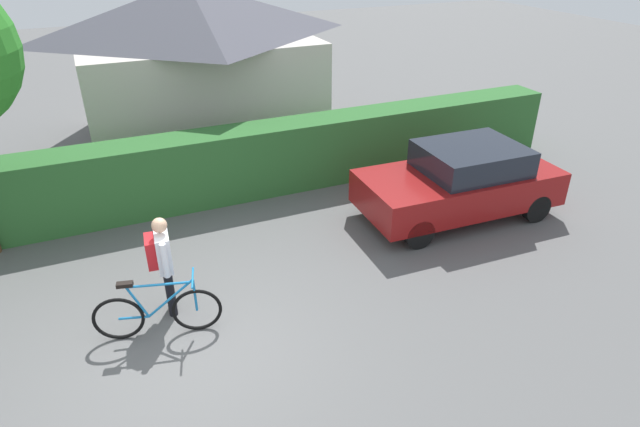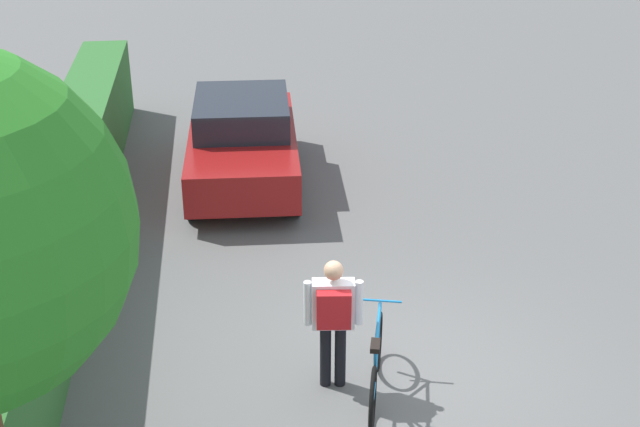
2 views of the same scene
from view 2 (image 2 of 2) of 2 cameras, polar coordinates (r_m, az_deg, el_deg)
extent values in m
plane|color=#5A5A5A|center=(10.66, 6.35, -10.55)|extent=(60.00, 60.00, 0.00)
cube|color=#2D652D|center=(10.31, -19.23, -8.38)|extent=(20.03, 0.90, 1.50)
cube|color=maroon|center=(15.29, -5.04, 4.21)|extent=(4.05, 1.96, 0.68)
cube|color=#1E232D|center=(15.29, -5.12, 6.59)|extent=(2.01, 1.67, 0.51)
cylinder|color=black|center=(16.70, -7.80, 4.78)|extent=(0.59, 0.20, 0.58)
cylinder|color=black|center=(16.68, -2.15, 4.97)|extent=(0.59, 0.20, 0.58)
cylinder|color=black|center=(14.22, -8.30, 0.77)|extent=(0.59, 0.20, 0.58)
cylinder|color=black|center=(14.19, -1.69, 0.99)|extent=(0.59, 0.20, 0.58)
torus|color=black|center=(10.59, 3.84, -8.31)|extent=(0.71, 0.21, 0.72)
torus|color=black|center=(9.71, 3.44, -11.97)|extent=(0.71, 0.21, 0.72)
cylinder|color=#1972B2|center=(10.16, 3.77, -8.17)|extent=(0.69, 0.20, 0.59)
cylinder|color=#1972B2|center=(9.78, 3.60, -9.68)|extent=(0.27, 0.10, 0.58)
cylinder|color=#1972B2|center=(9.90, 3.76, -7.44)|extent=(0.85, 0.23, 0.06)
cylinder|color=#1972B2|center=(9.87, 3.52, -11.27)|extent=(0.42, 0.13, 0.05)
cylinder|color=#1972B2|center=(10.43, 3.89, -7.08)|extent=(0.04, 0.04, 0.54)
cube|color=black|center=(9.51, 3.61, -8.57)|extent=(0.24, 0.15, 0.06)
cylinder|color=#1972B2|center=(10.27, 3.94, -5.68)|extent=(0.14, 0.49, 0.03)
cylinder|color=black|center=(10.25, 0.36, -9.21)|extent=(0.13, 0.13, 0.82)
cylinder|color=black|center=(10.26, 1.32, -9.19)|extent=(0.13, 0.13, 0.82)
cube|color=silver|center=(9.86, 0.87, -5.90)|extent=(0.24, 0.49, 0.58)
sphere|color=tan|center=(9.64, 0.89, -3.73)|extent=(0.22, 0.22, 0.22)
cylinder|color=silver|center=(9.85, -0.81, -5.85)|extent=(0.09, 0.09, 0.55)
cylinder|color=silver|center=(9.87, 2.55, -5.81)|extent=(0.09, 0.09, 0.55)
cube|color=red|center=(9.71, 0.90, -6.26)|extent=(0.19, 0.39, 0.44)
camera|label=1|loc=(11.18, 41.10, 14.78)|focal=29.99mm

